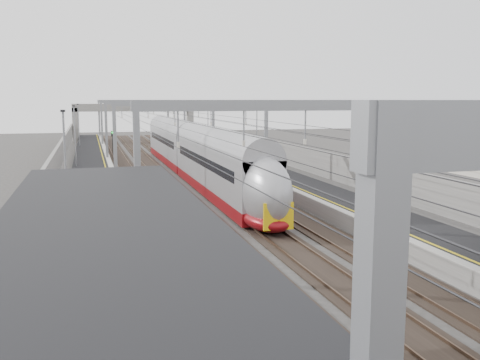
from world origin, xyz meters
TOP-DOWN VIEW (x-y plane):
  - platform_left at (-8.00, 45.00)m, footprint 4.00×120.00m
  - platform_right at (8.00, 45.00)m, footprint 4.00×120.00m
  - tracks at (0.00, 45.00)m, footprint 11.40×140.00m
  - overhead_line at (0.00, 51.62)m, footprint 13.00×140.00m
  - overbridge at (0.00, 100.00)m, footprint 22.00×2.20m
  - wall_left at (-11.20, 45.00)m, footprint 0.30×120.00m
  - wall_right at (11.20, 45.00)m, footprint 0.30×120.00m
  - train at (1.50, 48.74)m, footprint 2.74×49.91m
  - signal_green at (-5.20, 72.38)m, footprint 0.32×0.32m
  - signal_red_near at (3.20, 71.18)m, footprint 0.32×0.32m
  - signal_red_far at (5.40, 74.25)m, footprint 0.32×0.32m

SIDE VIEW (x-z plane):
  - tracks at x=0.00m, z-range -0.05..0.15m
  - platform_left at x=-8.00m, z-range 0.00..1.00m
  - platform_right at x=8.00m, z-range 0.00..1.00m
  - wall_left at x=-11.20m, z-range 0.00..3.20m
  - wall_right at x=11.20m, z-range 0.00..3.20m
  - train at x=1.50m, z-range -0.04..4.29m
  - signal_green at x=-5.20m, z-range 0.68..4.15m
  - signal_red_near at x=3.20m, z-range 0.68..4.15m
  - signal_red_far at x=5.40m, z-range 0.68..4.15m
  - overbridge at x=0.00m, z-range 1.86..8.76m
  - overhead_line at x=0.00m, z-range 2.84..9.44m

